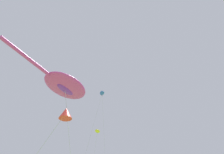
{
  "coord_description": "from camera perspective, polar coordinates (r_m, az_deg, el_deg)",
  "views": [
    {
      "loc": [
        -6.68,
        -2.01,
        1.34
      ],
      "look_at": [
        -0.62,
        6.92,
        9.5
      ],
      "focal_mm": 39.22,
      "sensor_mm": 36.0,
      "label": 1
    }
  ],
  "objects": [
    {
      "name": "small_kite_delta_white",
      "position": [
        35.29,
        -3.46,
        -12.77
      ],
      "size": [
        1.24,
        3.24,
        16.16
      ],
      "rotation": [
        0.0,
        0.0,
        -2.33
      ],
      "color": "yellow",
      "rests_on": "ground"
    },
    {
      "name": "small_kite_stunt_black",
      "position": [
        36.44,
        -3.97,
        -9.7
      ],
      "size": [
        4.03,
        3.04,
        22.64
      ],
      "rotation": [
        0.0,
        0.0,
        1.72
      ],
      "color": "black",
      "rests_on": "ground"
    },
    {
      "name": "small_kite_box_yellow",
      "position": [
        35.75,
        -2.31,
        -4.25
      ],
      "size": [
        2.26,
        1.12,
        21.31
      ],
      "rotation": [
        0.0,
        0.0,
        -1.75
      ],
      "color": "blue",
      "rests_on": "ground"
    },
    {
      "name": "big_show_kite",
      "position": [
        20.4,
        -11.04,
        -1.96
      ],
      "size": [
        8.41,
        5.45,
        13.26
      ],
      "rotation": [
        0.0,
        0.0,
        0.45
      ],
      "color": "#CC3899",
      "rests_on": "ground"
    },
    {
      "name": "small_kite_tiny_distant",
      "position": [
        13.53,
        -10.77,
        -8.37
      ],
      "size": [
        3.67,
        2.8,
        8.06
      ],
      "rotation": [
        0.0,
        0.0,
        1.58
      ],
      "color": "red",
      "rests_on": "ground"
    }
  ]
}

